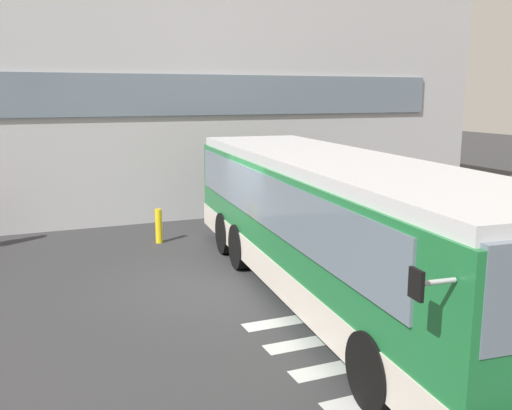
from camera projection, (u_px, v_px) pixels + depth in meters
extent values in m
cube|color=#353538|center=(211.00, 284.00, 11.65)|extent=(80.00, 90.00, 0.02)
cube|color=silver|center=(465.00, 377.00, 7.78)|extent=(4.40, 0.36, 0.01)
cube|color=silver|center=(423.00, 350.00, 8.60)|extent=(4.40, 0.36, 0.01)
cube|color=silver|center=(387.00, 328.00, 9.41)|extent=(4.40, 0.36, 0.01)
cube|color=silver|center=(358.00, 309.00, 10.23)|extent=(4.40, 0.36, 0.01)
cube|color=#B7B7BC|center=(112.00, 91.00, 21.77)|extent=(23.65, 12.00, 7.86)
cube|color=slate|center=(179.00, 95.00, 16.70)|extent=(17.65, 0.10, 1.20)
cube|color=#1E7238|center=(334.00, 225.00, 10.55)|extent=(3.54, 11.20, 2.15)
cube|color=silver|center=(333.00, 266.00, 10.70)|extent=(3.59, 11.25, 0.55)
cube|color=silver|center=(336.00, 162.00, 10.32)|extent=(3.42, 11.00, 0.20)
cube|color=slate|center=(389.00, 192.00, 11.11)|extent=(0.93, 9.78, 0.95)
cube|color=slate|center=(263.00, 200.00, 10.36)|extent=(0.93, 9.78, 0.95)
cylinder|color=#B7B7BF|center=(436.00, 282.00, 5.04)|extent=(0.40, 0.09, 0.05)
cube|color=black|center=(416.00, 284.00, 4.98)|extent=(0.06, 0.20, 0.28)
cylinder|color=black|center=(374.00, 371.00, 6.91)|extent=(0.39, 1.02, 1.00)
cylinder|color=black|center=(337.00, 239.00, 13.23)|extent=(0.39, 1.02, 1.00)
cylinder|color=black|center=(240.00, 247.00, 12.55)|extent=(0.39, 1.02, 1.00)
cylinder|color=black|center=(315.00, 227.00, 14.45)|extent=(0.39, 1.02, 1.00)
cylinder|color=black|center=(226.00, 233.00, 13.76)|extent=(0.39, 1.02, 1.00)
cylinder|color=yellow|center=(159.00, 226.00, 14.73)|extent=(0.18, 0.18, 0.90)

